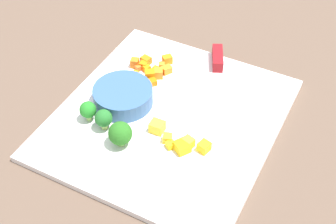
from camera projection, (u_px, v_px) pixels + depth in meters
ground_plane at (168, 121)px, 0.87m from camera, size 4.00×4.00×0.00m
cutting_board at (168, 118)px, 0.86m from camera, size 0.41×0.37×0.01m
prep_bowl at (123, 96)px, 0.87m from camera, size 0.11×0.11×0.03m
chef_knife at (218, 79)px, 0.92m from camera, size 0.29×0.15×0.02m
carrot_dice_0 at (146, 60)px, 0.96m from camera, size 0.02×0.02×0.01m
carrot_dice_1 at (150, 75)px, 0.92m from camera, size 0.02×0.02×0.02m
carrot_dice_2 at (147, 69)px, 0.94m from camera, size 0.02×0.02×0.01m
carrot_dice_3 at (138, 68)px, 0.94m from camera, size 0.01×0.01×0.01m
carrot_dice_4 at (144, 65)px, 0.95m from camera, size 0.02×0.02×0.01m
carrot_dice_5 at (159, 73)px, 0.93m from camera, size 0.02×0.02×0.02m
carrot_dice_6 at (167, 70)px, 0.94m from camera, size 0.02×0.02×0.01m
carrot_dice_7 at (162, 66)px, 0.95m from camera, size 0.02×0.02×0.01m
carrot_dice_8 at (167, 60)px, 0.96m from camera, size 0.02×0.02×0.02m
carrot_dice_9 at (135, 63)px, 0.95m from camera, size 0.02×0.02×0.02m
carrot_dice_10 at (156, 70)px, 0.94m from camera, size 0.02×0.02×0.01m
carrot_dice_11 at (152, 82)px, 0.91m from camera, size 0.02×0.02×0.01m
carrot_dice_12 at (135, 74)px, 0.93m from camera, size 0.01×0.01×0.01m
carrot_dice_13 at (141, 79)px, 0.92m from camera, size 0.02×0.02×0.01m
pepper_dice_0 at (167, 138)px, 0.81m from camera, size 0.02×0.02×0.01m
pepper_dice_1 at (204, 147)px, 0.79m from camera, size 0.02×0.02×0.02m
pepper_dice_2 at (182, 147)px, 0.79m from camera, size 0.03×0.03×0.02m
pepper_dice_3 at (188, 142)px, 0.80m from camera, size 0.02×0.02×0.02m
pepper_dice_4 at (170, 145)px, 0.80m from camera, size 0.02×0.02×0.01m
pepper_dice_5 at (157, 127)px, 0.82m from camera, size 0.02×0.02×0.02m
broccoli_floret_0 at (104, 119)px, 0.82m from camera, size 0.03×0.03×0.04m
broccoli_floret_1 at (88, 110)px, 0.83m from camera, size 0.03×0.03×0.04m
broccoli_floret_2 at (120, 134)px, 0.79m from camera, size 0.04×0.04×0.05m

